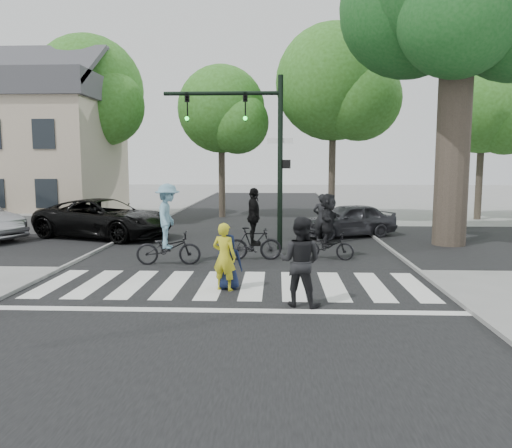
% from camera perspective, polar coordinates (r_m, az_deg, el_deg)
% --- Properties ---
extents(ground, '(120.00, 120.00, 0.00)m').
position_cam_1_polar(ground, '(11.61, -3.12, -8.17)').
color(ground, gray).
rests_on(ground, ground).
extents(road_stem, '(10.00, 70.00, 0.01)m').
position_cam_1_polar(road_stem, '(16.47, -1.45, -3.62)').
color(road_stem, black).
rests_on(road_stem, ground).
extents(road_cross, '(70.00, 10.00, 0.01)m').
position_cam_1_polar(road_cross, '(19.43, -0.85, -2.00)').
color(road_cross, black).
rests_on(road_cross, ground).
extents(curb_left, '(0.10, 70.00, 0.10)m').
position_cam_1_polar(curb_left, '(17.54, -18.17, -3.17)').
color(curb_left, gray).
rests_on(curb_left, ground).
extents(curb_right, '(0.10, 70.00, 0.10)m').
position_cam_1_polar(curb_right, '(16.90, 15.93, -3.47)').
color(curb_right, gray).
rests_on(curb_right, ground).
extents(crosswalk, '(10.00, 3.85, 0.01)m').
position_cam_1_polar(crosswalk, '(12.25, -2.82, -7.33)').
color(crosswalk, silver).
rests_on(crosswalk, ground).
extents(traffic_signal, '(4.45, 0.29, 6.00)m').
position_cam_1_polar(traffic_signal, '(17.39, -0.04, 9.83)').
color(traffic_signal, black).
rests_on(traffic_signal, ground).
extents(bg_tree_0, '(5.46, 5.20, 8.97)m').
position_cam_1_polar(bg_tree_0, '(31.10, -26.71, 11.98)').
color(bg_tree_0, brown).
rests_on(bg_tree_0, ground).
extents(bg_tree_1, '(6.09, 5.80, 9.80)m').
position_cam_1_polar(bg_tree_1, '(28.61, -18.19, 13.90)').
color(bg_tree_1, brown).
rests_on(bg_tree_1, ground).
extents(bg_tree_2, '(5.04, 4.80, 8.40)m').
position_cam_1_polar(bg_tree_2, '(28.06, -3.52, 12.57)').
color(bg_tree_2, brown).
rests_on(bg_tree_2, ground).
extents(bg_tree_3, '(6.30, 6.00, 10.20)m').
position_cam_1_polar(bg_tree_3, '(26.91, 9.58, 15.23)').
color(bg_tree_3, brown).
rests_on(bg_tree_3, ground).
extents(bg_tree_4, '(4.83, 4.60, 8.15)m').
position_cam_1_polar(bg_tree_4, '(29.58, 25.04, 11.37)').
color(bg_tree_4, brown).
rests_on(bg_tree_4, ground).
extents(house, '(8.40, 8.10, 8.82)m').
position_cam_1_polar(house, '(28.12, -24.43, 7.91)').
color(house, beige).
rests_on(house, ground).
extents(pedestrian_woman, '(0.70, 0.58, 1.63)m').
position_cam_1_polar(pedestrian_woman, '(11.91, -3.65, -3.76)').
color(pedestrian_woman, gold).
rests_on(pedestrian_woman, ground).
extents(pedestrian_child, '(0.66, 0.43, 1.34)m').
position_cam_1_polar(pedestrian_child, '(12.04, -3.15, -4.34)').
color(pedestrian_child, black).
rests_on(pedestrian_child, ground).
extents(pedestrian_adult, '(1.12, 0.99, 1.92)m').
position_cam_1_polar(pedestrian_adult, '(10.63, 5.05, -4.30)').
color(pedestrian_adult, black).
rests_on(pedestrian_adult, ground).
extents(cyclist_left, '(1.96, 1.29, 2.44)m').
position_cam_1_polar(cyclist_left, '(15.08, -10.01, -0.67)').
color(cyclist_left, black).
rests_on(cyclist_left, ground).
extents(cyclist_mid, '(1.77, 1.08, 2.27)m').
position_cam_1_polar(cyclist_mid, '(15.60, -0.25, -0.76)').
color(cyclist_mid, black).
rests_on(cyclist_mid, ground).
extents(cyclist_right, '(1.75, 1.62, 2.10)m').
position_cam_1_polar(cyclist_right, '(15.87, 8.24, -0.70)').
color(cyclist_right, black).
rests_on(cyclist_right, ground).
extents(car_suv, '(6.31, 4.47, 1.60)m').
position_cam_1_polar(car_suv, '(21.23, -16.92, 0.62)').
color(car_suv, black).
rests_on(car_suv, ground).
extents(car_grey, '(4.38, 3.10, 1.38)m').
position_cam_1_polar(car_grey, '(20.98, 10.45, 0.44)').
color(car_grey, '#34353A').
rests_on(car_grey, ground).
extents(bystander_dark, '(0.73, 0.53, 1.87)m').
position_cam_1_polar(bystander_dark, '(19.36, 7.54, 0.69)').
color(bystander_dark, black).
rests_on(bystander_dark, ground).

